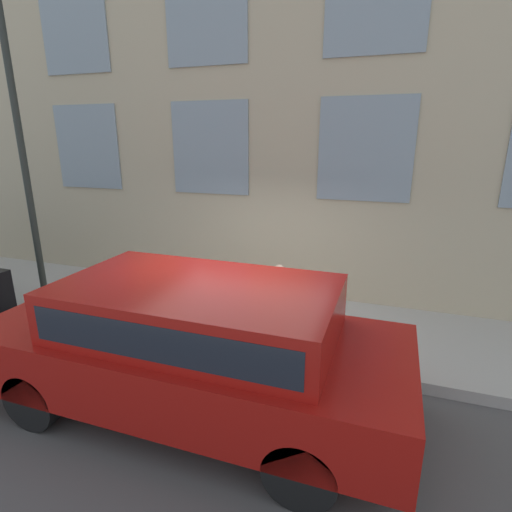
{
  "coord_description": "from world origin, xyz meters",
  "views": [
    {
      "loc": [
        -4.91,
        -2.02,
        3.19
      ],
      "look_at": [
        0.78,
        -0.05,
        1.4
      ],
      "focal_mm": 28.0,
      "sensor_mm": 36.0,
      "label": 1
    }
  ],
  "objects": [
    {
      "name": "parked_truck_red_near",
      "position": [
        -1.2,
        0.03,
        0.95
      ],
      "size": [
        1.99,
        4.98,
        1.64
      ],
      "color": "black",
      "rests_on": "ground_plane"
    },
    {
      "name": "ground_plane",
      "position": [
        0.0,
        0.0,
        0.0
      ],
      "size": [
        80.0,
        80.0,
        0.0
      ],
      "primitive_type": "plane",
      "color": "#514F4C"
    },
    {
      "name": "building_facade",
      "position": [
        2.57,
        -0.0,
        4.77
      ],
      "size": [
        0.33,
        40.0,
        9.53
      ],
      "color": "#C6B793",
      "rests_on": "ground_plane"
    },
    {
      "name": "fire_hydrant",
      "position": [
        0.67,
        0.31,
        0.57
      ],
      "size": [
        0.29,
        0.41,
        0.78
      ],
      "color": "#2D7260",
      "rests_on": "sidewalk"
    },
    {
      "name": "person",
      "position": [
        0.89,
        -0.4,
        0.83
      ],
      "size": [
        0.26,
        0.17,
        1.09
      ],
      "rotation": [
        0.0,
        0.0,
        -2.46
      ],
      "color": "#232328",
      "rests_on": "sidewalk"
    },
    {
      "name": "street_lamp",
      "position": [
        0.62,
        4.28,
        3.72
      ],
      "size": [
        0.36,
        0.36,
        5.75
      ],
      "color": "#2D332D",
      "rests_on": "sidewalk"
    },
    {
      "name": "sidewalk",
      "position": [
        1.21,
        0.0,
        0.08
      ],
      "size": [
        2.42,
        60.0,
        0.17
      ],
      "color": "#B2ADA3",
      "rests_on": "ground_plane"
    }
  ]
}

